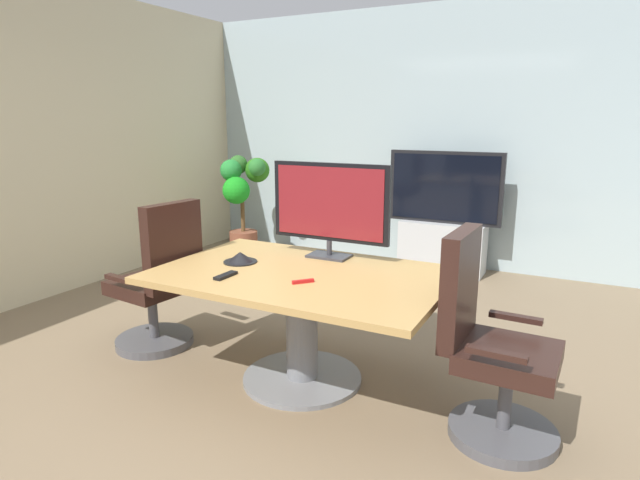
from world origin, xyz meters
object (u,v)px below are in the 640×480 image
object	(u,v)px
office_chair_right	(489,354)
remote_control	(226,276)
office_chair_left	(160,288)
tv_monitor	(330,205)
conference_phone	(240,258)
conference_table	(302,302)
wall_display_unit	(443,232)
potted_plant	(243,195)

from	to	relation	value
office_chair_right	remote_control	xyz separation A→B (m)	(-1.50, -0.24, 0.28)
office_chair_left	tv_monitor	world-z (taller)	tv_monitor
remote_control	conference_phone	bearing A→B (deg)	112.41
conference_table	conference_phone	bearing A→B (deg)	178.57
conference_phone	wall_display_unit	bearing A→B (deg)	77.45
office_chair_right	tv_monitor	xyz separation A→B (m)	(-1.15, 0.46, 0.63)
remote_control	conference_table	bearing A→B (deg)	42.24
conference_table	tv_monitor	distance (m)	0.69
conference_table	tv_monitor	bearing A→B (deg)	90.72
potted_plant	wall_display_unit	bearing A→B (deg)	10.11
conference_table	office_chair_right	xyz separation A→B (m)	(1.15, -0.06, -0.07)
tv_monitor	remote_control	xyz separation A→B (m)	(-0.35, -0.70, -0.35)
conference_table	wall_display_unit	world-z (taller)	wall_display_unit
conference_table	remote_control	bearing A→B (deg)	-139.75
office_chair_right	potted_plant	bearing A→B (deg)	55.28
potted_plant	remote_control	distance (m)	3.26
tv_monitor	conference_phone	bearing A→B (deg)	-139.41
office_chair_right	potted_plant	xyz separation A→B (m)	(-3.30, 2.48, 0.30)
office_chair_right	remote_control	world-z (taller)	office_chair_right
office_chair_right	wall_display_unit	world-z (taller)	wall_display_unit
office_chair_right	conference_phone	size ratio (longest dim) A/B	4.95
remote_control	office_chair_right	bearing A→B (deg)	11.02
office_chair_left	office_chair_right	size ratio (longest dim) A/B	1.00
office_chair_left	wall_display_unit	size ratio (longest dim) A/B	0.83
potted_plant	conference_phone	world-z (taller)	potted_plant
conference_table	potted_plant	distance (m)	3.25
wall_display_unit	conference_phone	world-z (taller)	wall_display_unit
conference_table	wall_display_unit	distance (m)	2.84
conference_table	office_chair_right	bearing A→B (deg)	-2.91
conference_table	potted_plant	world-z (taller)	potted_plant
tv_monitor	office_chair_right	bearing A→B (deg)	-21.93
conference_table	wall_display_unit	bearing A→B (deg)	86.69
conference_phone	remote_control	distance (m)	0.33
office_chair_right	conference_phone	world-z (taller)	office_chair_right
office_chair_right	tv_monitor	world-z (taller)	tv_monitor
tv_monitor	potted_plant	size ratio (longest dim) A/B	0.69
tv_monitor	potted_plant	distance (m)	2.97
conference_table	tv_monitor	world-z (taller)	tv_monitor
conference_phone	conference_table	bearing A→B (deg)	-1.43
wall_display_unit	conference_phone	xyz separation A→B (m)	(-0.63, -2.82, 0.31)
wall_display_unit	office_chair_left	bearing A→B (deg)	-114.53
conference_table	conference_phone	xyz separation A→B (m)	(-0.46, 0.01, 0.22)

